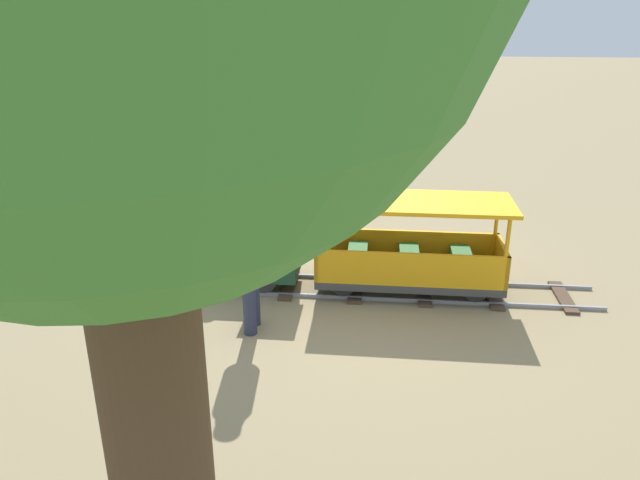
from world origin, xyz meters
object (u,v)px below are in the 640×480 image
object	(u,v)px
locomotive	(241,243)
passenger_car	(409,255)
park_bench	(320,178)
conductor_person	(248,233)

from	to	relation	value
locomotive	passenger_car	world-z (taller)	locomotive
locomotive	park_bench	bearing A→B (deg)	-10.99
passenger_car	park_bench	world-z (taller)	passenger_car
passenger_car	conductor_person	size ratio (longest dim) A/B	1.23
park_bench	locomotive	bearing A→B (deg)	169.01
locomotive	conductor_person	world-z (taller)	conductor_person
park_bench	passenger_car	bearing A→B (deg)	-157.02
locomotive	park_bench	world-z (taller)	locomotive
locomotive	conductor_person	size ratio (longest dim) A/B	0.89
conductor_person	park_bench	world-z (taller)	conductor_person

